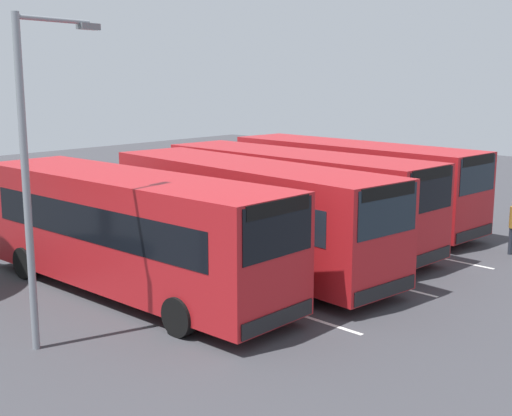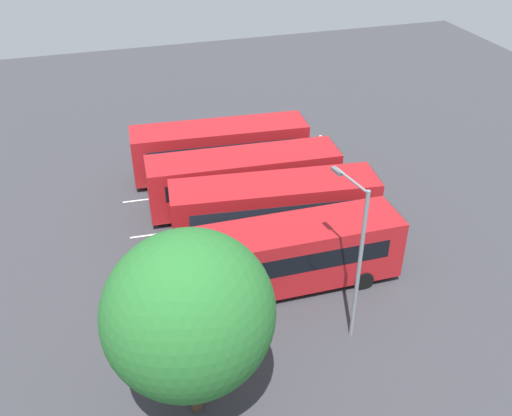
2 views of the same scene
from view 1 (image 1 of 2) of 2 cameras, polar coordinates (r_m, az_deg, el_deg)
name	(u,v)px [view 1 (image 1 of 2)]	position (r m, az deg, el deg)	size (l,w,h in m)	color
ground_plane	(263,253)	(22.66, 0.61, -3.78)	(65.15, 65.15, 0.00)	#38383D
bus_far_left	(130,229)	(18.50, -10.41, -1.76)	(10.44, 2.76, 3.19)	#AD191E
bus_center_left	(248,212)	(20.56, -0.66, -0.30)	(10.63, 3.72, 3.19)	#AD191E
bus_center_right	(296,195)	(23.40, 3.35, 1.06)	(10.55, 3.17, 3.19)	#AD191E
bus_far_right	(353,181)	(26.78, 8.03, 2.23)	(10.57, 3.32, 3.19)	#AD191E
street_lamp	(34,160)	(14.94, -17.92, 3.83)	(0.57, 2.30, 6.99)	gray
lane_stripe_outer_left	(182,277)	(20.20, -6.17, -5.68)	(12.86, 0.12, 0.01)	silver
lane_stripe_inner_left	(263,253)	(22.66, 0.61, -3.77)	(12.86, 0.12, 0.01)	silver
lane_stripe_inner_right	(328,235)	(25.40, 5.97, -2.21)	(12.86, 0.12, 0.01)	silver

